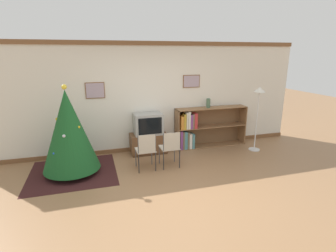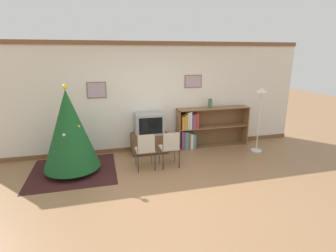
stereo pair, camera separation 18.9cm
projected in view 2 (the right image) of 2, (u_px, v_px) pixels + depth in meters
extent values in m
plane|color=#936B47|center=(172.00, 191.00, 4.76)|extent=(24.00, 24.00, 0.00)
cube|color=silver|center=(148.00, 98.00, 6.54)|extent=(8.20, 0.08, 2.70)
cube|color=brown|center=(147.00, 43.00, 6.14)|extent=(8.20, 0.03, 0.10)
cube|color=brown|center=(150.00, 147.00, 6.84)|extent=(8.20, 0.03, 0.10)
cube|color=brown|center=(97.00, 90.00, 6.13)|extent=(0.44, 0.02, 0.37)
cube|color=#A893A3|center=(97.00, 90.00, 6.12)|extent=(0.40, 0.01, 0.34)
cube|color=brown|center=(193.00, 81.00, 6.67)|extent=(0.45, 0.02, 0.32)
cube|color=#A893A3|center=(193.00, 81.00, 6.66)|extent=(0.42, 0.01, 0.29)
cube|color=#381919|center=(74.00, 171.00, 5.56)|extent=(1.75, 1.65, 0.01)
cylinder|color=maroon|center=(73.00, 169.00, 5.54)|extent=(0.36, 0.36, 0.10)
cone|color=#195123|center=(69.00, 130.00, 5.31)|extent=(1.14, 1.14, 1.64)
sphere|color=yellow|center=(65.00, 87.00, 5.08)|extent=(0.10, 0.10, 0.10)
sphere|color=#1E4CB2|center=(76.00, 117.00, 5.43)|extent=(0.05, 0.05, 0.05)
sphere|color=red|center=(87.00, 145.00, 5.82)|extent=(0.04, 0.04, 0.04)
sphere|color=gold|center=(79.00, 126.00, 5.21)|extent=(0.05, 0.05, 0.05)
sphere|color=gold|center=(58.00, 118.00, 5.21)|extent=(0.06, 0.06, 0.06)
sphere|color=red|center=(60.00, 138.00, 5.57)|extent=(0.05, 0.05, 0.05)
sphere|color=#1E4CB2|center=(54.00, 152.00, 5.07)|extent=(0.05, 0.05, 0.05)
sphere|color=gold|center=(67.00, 104.00, 5.27)|extent=(0.06, 0.06, 0.06)
sphere|color=silver|center=(64.00, 135.00, 5.04)|extent=(0.06, 0.06, 0.06)
cube|color=#4C311E|center=(150.00, 152.00, 6.61)|extent=(0.86, 0.44, 0.05)
cube|color=brown|center=(150.00, 142.00, 6.54)|extent=(0.90, 0.45, 0.45)
cube|color=#9E9E99|center=(149.00, 124.00, 6.41)|extent=(0.69, 0.43, 0.51)
cube|color=black|center=(151.00, 126.00, 6.20)|extent=(0.56, 0.01, 0.40)
cube|color=#BCB29E|center=(145.00, 150.00, 5.60)|extent=(0.40, 0.40, 0.02)
cube|color=#BCB29E|center=(146.00, 144.00, 5.37)|extent=(0.35, 0.01, 0.38)
cylinder|color=#4C4C51|center=(136.00, 157.00, 5.78)|extent=(0.02, 0.02, 0.42)
cylinder|color=#4C4C51|center=(152.00, 155.00, 5.87)|extent=(0.02, 0.02, 0.42)
cylinder|color=#4C4C51|center=(138.00, 163.00, 5.45)|extent=(0.02, 0.02, 0.42)
cylinder|color=#4C4C51|center=(155.00, 161.00, 5.53)|extent=(0.02, 0.02, 0.42)
cylinder|color=#4C4C51|center=(138.00, 154.00, 5.39)|extent=(0.02, 0.02, 0.82)
cylinder|color=#4C4C51|center=(155.00, 153.00, 5.48)|extent=(0.02, 0.02, 0.82)
cube|color=#BCB29E|center=(169.00, 147.00, 5.73)|extent=(0.40, 0.40, 0.02)
cube|color=#BCB29E|center=(171.00, 142.00, 5.50)|extent=(0.35, 0.01, 0.38)
cylinder|color=#4C4C51|center=(159.00, 155.00, 5.91)|extent=(0.02, 0.02, 0.42)
cylinder|color=#4C4C51|center=(175.00, 153.00, 6.00)|extent=(0.02, 0.02, 0.42)
cylinder|color=#4C4C51|center=(163.00, 161.00, 5.58)|extent=(0.02, 0.02, 0.42)
cylinder|color=#4C4C51|center=(179.00, 159.00, 5.66)|extent=(0.02, 0.02, 0.42)
cylinder|color=#4C4C51|center=(163.00, 152.00, 5.52)|extent=(0.02, 0.02, 0.82)
cylinder|color=#4C4C51|center=(179.00, 150.00, 5.61)|extent=(0.02, 0.02, 0.82)
cube|color=olive|center=(178.00, 130.00, 6.71)|extent=(0.02, 0.36, 1.05)
cube|color=olive|center=(245.00, 125.00, 7.18)|extent=(0.02, 0.36, 1.05)
cube|color=olive|center=(213.00, 108.00, 6.80)|extent=(1.93, 0.36, 0.02)
cube|color=olive|center=(212.00, 146.00, 7.08)|extent=(1.93, 0.36, 0.02)
cube|color=olive|center=(213.00, 126.00, 6.94)|extent=(1.89, 0.36, 0.02)
cube|color=brown|center=(210.00, 126.00, 7.11)|extent=(1.93, 0.01, 1.05)
cube|color=#7A3D7F|center=(182.00, 140.00, 6.75)|extent=(0.06, 0.23, 0.49)
cube|color=#756047|center=(184.00, 140.00, 6.77)|extent=(0.04, 0.25, 0.47)
cube|color=teal|center=(186.00, 140.00, 6.77)|extent=(0.08, 0.20, 0.46)
cube|color=#756047|center=(189.00, 140.00, 6.80)|extent=(0.04, 0.23, 0.44)
cube|color=silver|center=(191.00, 141.00, 6.82)|extent=(0.07, 0.24, 0.39)
cube|color=teal|center=(194.00, 141.00, 6.83)|extent=(0.06, 0.22, 0.39)
cube|color=orange|center=(182.00, 123.00, 6.62)|extent=(0.08, 0.23, 0.34)
cube|color=gold|center=(185.00, 122.00, 6.63)|extent=(0.05, 0.22, 0.38)
cube|color=silver|center=(187.00, 120.00, 6.66)|extent=(0.04, 0.26, 0.43)
cube|color=silver|center=(189.00, 120.00, 6.69)|extent=(0.06, 0.31, 0.45)
cube|color=#7A3D7F|center=(192.00, 121.00, 6.68)|extent=(0.05, 0.24, 0.37)
cube|color=#756047|center=(194.00, 121.00, 6.68)|extent=(0.04, 0.21, 0.38)
cube|color=#B73333|center=(196.00, 121.00, 6.69)|extent=(0.08, 0.21, 0.40)
cylinder|color=#47664C|center=(210.00, 103.00, 6.77)|extent=(0.10, 0.10, 0.23)
torus|color=#47664C|center=(210.00, 99.00, 6.74)|extent=(0.09, 0.09, 0.02)
cylinder|color=silver|center=(256.00, 150.00, 6.72)|extent=(0.28, 0.28, 0.03)
cylinder|color=silver|center=(259.00, 122.00, 6.51)|extent=(0.03, 0.03, 1.48)
cone|color=white|center=(262.00, 90.00, 6.30)|extent=(0.28, 0.28, 0.12)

